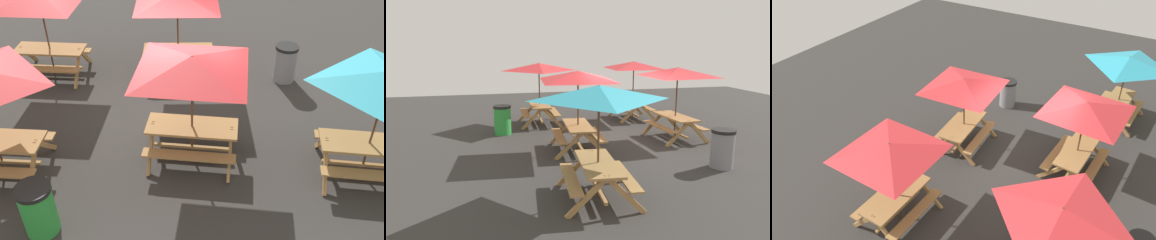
# 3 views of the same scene
# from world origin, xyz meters

# --- Properties ---
(ground_plane) EXTENTS (24.00, 24.00, 0.00)m
(ground_plane) POSITION_xyz_m (0.00, 0.00, 0.00)
(ground_plane) COLOR #33302D
(ground_plane) RESTS_ON ground
(picnic_table_0) EXTENTS (2.82, 2.82, 2.34)m
(picnic_table_0) POSITION_xyz_m (0.21, -1.91, 1.99)
(picnic_table_0) COLOR #A87A44
(picnic_table_0) RESTS_ON ground
(picnic_table_2) EXTENTS (2.82, 2.82, 2.34)m
(picnic_table_2) POSITION_xyz_m (-0.29, 1.41, 1.99)
(picnic_table_2) COLOR #A87A44
(picnic_table_2) RESTS_ON ground
(picnic_table_4) EXTENTS (2.83, 2.83, 2.34)m
(picnic_table_4) POSITION_xyz_m (3.56, -1.78, 1.99)
(picnic_table_4) COLOR #A87A44
(picnic_table_4) RESTS_ON ground
(trash_bin_gray) EXTENTS (0.59, 0.59, 0.98)m
(trash_bin_gray) POSITION_xyz_m (-2.57, -1.74, 0.49)
(trash_bin_gray) COLOR gray
(trash_bin_gray) RESTS_ON ground
(trash_bin_green) EXTENTS (0.59, 0.59, 0.98)m
(trash_bin_green) POSITION_xyz_m (2.15, 3.45, 0.49)
(trash_bin_green) COLOR green
(trash_bin_green) RESTS_ON ground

